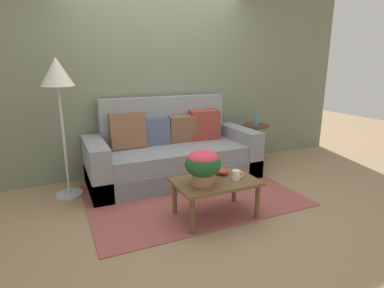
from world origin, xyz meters
The scene contains 11 objects.
ground_plane centered at (0.00, 0.00, 0.00)m, with size 14.00×14.00×0.00m, color #997A56.
wall_back centered at (0.00, 1.30, 1.38)m, with size 6.40×0.12×2.77m, color slate.
area_rug centered at (0.00, 0.16, 0.01)m, with size 2.41×1.71×0.01m, color #994C47.
couch centered at (0.01, 0.81, 0.34)m, with size 2.26×0.93×1.09m.
coffee_table centered at (0.00, -0.43, 0.35)m, with size 0.83×0.55×0.40m.
side_table centered at (1.44, 0.91, 0.43)m, with size 0.42×0.42×0.62m.
floor_lamp centered at (-1.34, 0.77, 1.34)m, with size 0.36×0.36×1.61m.
potted_plant centered at (-0.17, -0.48, 0.61)m, with size 0.35×0.35×0.34m.
coffee_mug centered at (0.20, -0.51, 0.45)m, with size 0.13×0.08×0.10m.
snack_bowl centered at (0.14, -0.31, 0.44)m, with size 0.14×0.14×0.07m.
table_vase centered at (1.43, 0.89, 0.70)m, with size 0.09×0.09×0.20m.
Camera 1 is at (-1.43, -2.99, 1.54)m, focal length 28.96 mm.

